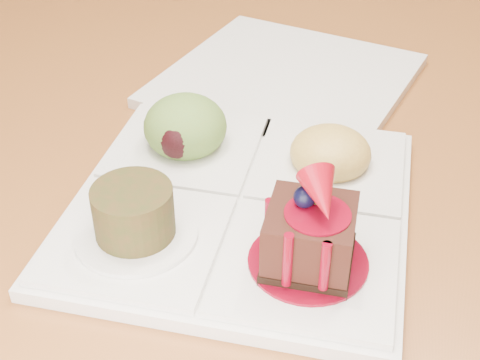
# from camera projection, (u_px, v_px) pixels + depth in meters

# --- Properties ---
(ground) EXTENTS (6.00, 6.00, 0.00)m
(ground) POSITION_uv_depth(u_px,v_px,m) (314.00, 333.00, 1.43)
(ground) COLOR #583419
(dining_table) EXTENTS (1.00, 1.80, 0.75)m
(dining_table) POSITION_uv_depth(u_px,v_px,m) (343.00, 36.00, 1.03)
(dining_table) COLOR brown
(dining_table) RESTS_ON ground
(sampler_plate) EXTENTS (0.28, 0.28, 0.11)m
(sampler_plate) POSITION_uv_depth(u_px,v_px,m) (239.00, 189.00, 0.57)
(sampler_plate) COLOR silver
(sampler_plate) RESTS_ON dining_table
(second_plate) EXTENTS (0.31, 0.31, 0.01)m
(second_plate) POSITION_uv_depth(u_px,v_px,m) (286.00, 80.00, 0.76)
(second_plate) COLOR silver
(second_plate) RESTS_ON dining_table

